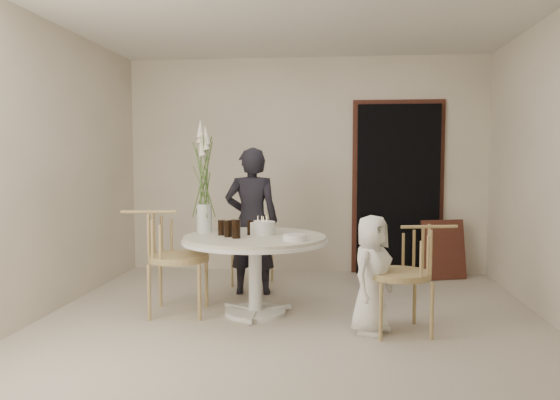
# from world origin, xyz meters

# --- Properties ---
(ground) EXTENTS (4.50, 4.50, 0.00)m
(ground) POSITION_xyz_m (0.00, 0.00, 0.00)
(ground) COLOR beige
(ground) RESTS_ON ground
(room_shell) EXTENTS (4.50, 4.50, 4.50)m
(room_shell) POSITION_xyz_m (0.00, 0.00, 1.62)
(room_shell) COLOR silver
(room_shell) RESTS_ON ground
(doorway) EXTENTS (1.00, 0.10, 2.10)m
(doorway) POSITION_xyz_m (1.15, 2.19, 1.05)
(doorway) COLOR black
(doorway) RESTS_ON ground
(door_trim) EXTENTS (1.12, 0.03, 2.22)m
(door_trim) POSITION_xyz_m (1.15, 2.23, 1.11)
(door_trim) COLOR #572A1D
(door_trim) RESTS_ON ground
(table) EXTENTS (1.33, 1.33, 0.73)m
(table) POSITION_xyz_m (-0.35, 0.25, 0.62)
(table) COLOR white
(table) RESTS_ON ground
(picture_frame) EXTENTS (0.56, 0.30, 0.71)m
(picture_frame) POSITION_xyz_m (1.67, 1.95, 0.35)
(picture_frame) COLOR #572A1D
(picture_frame) RESTS_ON ground
(chair_far) EXTENTS (0.49, 0.52, 0.81)m
(chair_far) POSITION_xyz_m (-0.54, 1.57, 0.52)
(chair_far) COLOR tan
(chair_far) RESTS_ON ground
(chair_right) EXTENTS (0.59, 0.55, 0.90)m
(chair_right) POSITION_xyz_m (1.03, -0.13, 0.58)
(chair_right) COLOR tan
(chair_right) RESTS_ON ground
(chair_left) EXTENTS (0.61, 0.57, 0.97)m
(chair_left) POSITION_xyz_m (-1.19, 0.19, 0.63)
(chair_left) COLOR tan
(chair_left) RESTS_ON ground
(girl) EXTENTS (0.60, 0.43, 1.55)m
(girl) POSITION_xyz_m (-0.50, 1.02, 0.78)
(girl) COLOR black
(girl) RESTS_ON ground
(boy) EXTENTS (0.51, 0.57, 0.98)m
(boy) POSITION_xyz_m (0.68, -0.19, 0.49)
(boy) COLOR white
(boy) RESTS_ON ground
(birthday_cake) EXTENTS (0.25, 0.25, 0.17)m
(birthday_cake) POSITION_xyz_m (-0.30, 0.35, 0.79)
(birthday_cake) COLOR white
(birthday_cake) RESTS_ON table
(cola_tumbler_a) EXTENTS (0.08, 0.08, 0.14)m
(cola_tumbler_a) POSITION_xyz_m (-0.66, 0.26, 0.80)
(cola_tumbler_a) COLOR black
(cola_tumbler_a) RESTS_ON table
(cola_tumbler_b) EXTENTS (0.10, 0.10, 0.17)m
(cola_tumbler_b) POSITION_xyz_m (-0.49, 0.08, 0.81)
(cola_tumbler_b) COLOR black
(cola_tumbler_b) RESTS_ON table
(cola_tumbler_c) EXTENTS (0.09, 0.09, 0.15)m
(cola_tumbler_c) POSITION_xyz_m (-0.58, 0.16, 0.80)
(cola_tumbler_c) COLOR black
(cola_tumbler_c) RESTS_ON table
(cola_tumbler_d) EXTENTS (0.08, 0.08, 0.13)m
(cola_tumbler_d) POSITION_xyz_m (-0.40, 0.31, 0.80)
(cola_tumbler_d) COLOR black
(cola_tumbler_d) RESTS_ON table
(plate_stack) EXTENTS (0.25, 0.25, 0.05)m
(plate_stack) POSITION_xyz_m (0.04, -0.00, 0.76)
(plate_stack) COLOR white
(plate_stack) RESTS_ON table
(flower_vase) EXTENTS (0.15, 0.15, 1.08)m
(flower_vase) POSITION_xyz_m (-0.87, 0.44, 1.24)
(flower_vase) COLOR silver
(flower_vase) RESTS_ON table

